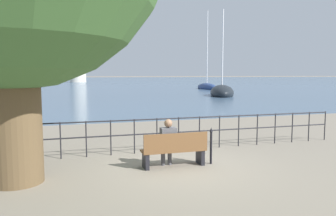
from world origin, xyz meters
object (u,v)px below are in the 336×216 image
(sailboat_1, at_px, (207,87))
(sailboat_2, at_px, (18,91))
(sailboat_0, at_px, (222,92))
(sailboat_3, at_px, (0,96))
(park_bench, at_px, (174,150))
(harbor_lighthouse, at_px, (77,40))
(closed_umbrella, at_px, (211,144))
(seated_person_left, at_px, (168,141))

(sailboat_1, relative_size, sailboat_2, 1.54)
(sailboat_0, bearing_deg, sailboat_3, -161.92)
(sailboat_2, xyz_separation_m, sailboat_3, (-0.15, -11.51, 0.03))
(park_bench, relative_size, sailboat_3, 0.14)
(sailboat_3, distance_m, harbor_lighthouse, 72.89)
(closed_umbrella, relative_size, sailboat_2, 0.12)
(sailboat_0, bearing_deg, closed_umbrella, -94.67)
(seated_person_left, relative_size, closed_umbrella, 1.26)
(closed_umbrella, height_order, sailboat_2, sailboat_2)
(sailboat_0, xyz_separation_m, sailboat_3, (-22.85, 1.72, -0.04))
(closed_umbrella, xyz_separation_m, sailboat_2, (-9.69, 38.69, -0.24))
(closed_umbrella, xyz_separation_m, sailboat_0, (13.01, 25.46, -0.17))
(sailboat_2, bearing_deg, closed_umbrella, -99.70)
(seated_person_left, height_order, sailboat_0, sailboat_0)
(closed_umbrella, xyz_separation_m, sailboat_1, (18.26, 41.47, -0.17))
(park_bench, height_order, sailboat_2, sailboat_2)
(seated_person_left, bearing_deg, sailboat_2, 102.45)
(sailboat_0, height_order, sailboat_1, sailboat_1)
(park_bench, xyz_separation_m, harbor_lighthouse, (0.80, 98.29, 12.66))
(park_bench, relative_size, sailboat_1, 0.13)
(park_bench, distance_m, sailboat_3, 28.56)
(harbor_lighthouse, bearing_deg, sailboat_1, -71.99)
(sailboat_0, xyz_separation_m, harbor_lighthouse, (-13.23, 72.84, 12.70))
(park_bench, distance_m, closed_umbrella, 1.03)
(park_bench, height_order, seated_person_left, seated_person_left)
(sailboat_1, distance_m, sailboat_3, 31.52)
(sailboat_0, distance_m, sailboat_2, 26.27)
(sailboat_2, bearing_deg, harbor_lighthouse, 57.21)
(seated_person_left, distance_m, closed_umbrella, 1.18)
(seated_person_left, xyz_separation_m, harbor_lighthouse, (0.95, 98.21, 12.40))
(closed_umbrella, relative_size, harbor_lighthouse, 0.03)
(closed_umbrella, bearing_deg, park_bench, 179.02)
(sailboat_1, xyz_separation_m, sailboat_2, (-27.95, -2.78, -0.07))
(sailboat_3, relative_size, harbor_lighthouse, 0.43)
(park_bench, xyz_separation_m, closed_umbrella, (1.02, -0.02, 0.12))
(park_bench, relative_size, closed_umbrella, 1.71)
(closed_umbrella, height_order, harbor_lighthouse, harbor_lighthouse)
(seated_person_left, relative_size, harbor_lighthouse, 0.04)
(closed_umbrella, distance_m, sailboat_0, 28.59)
(seated_person_left, distance_m, sailboat_0, 29.06)
(closed_umbrella, bearing_deg, sailboat_1, 66.23)
(park_bench, relative_size, sailboat_2, 0.20)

